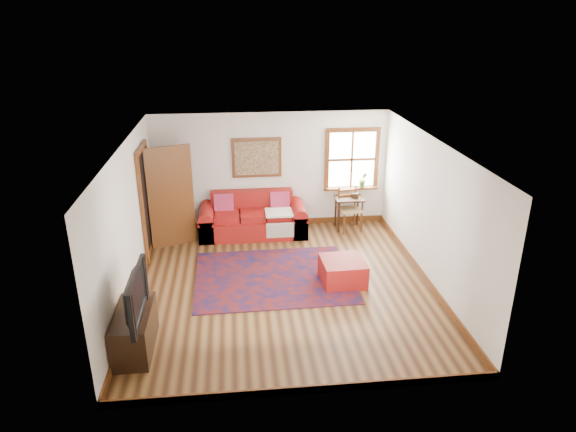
{
  "coord_description": "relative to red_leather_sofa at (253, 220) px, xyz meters",
  "views": [
    {
      "loc": [
        -0.77,
        -7.78,
        4.41
      ],
      "look_at": [
        0.14,
        0.6,
        1.05
      ],
      "focal_mm": 32.0,
      "sensor_mm": 36.0,
      "label": 1
    }
  ],
  "objects": [
    {
      "name": "ladder_back_chair",
      "position": [
        2.06,
        -0.01,
        0.22
      ],
      "size": [
        0.5,
        0.49,
        0.95
      ],
      "color": "tan",
      "rests_on": "ground"
    },
    {
      "name": "doorway",
      "position": [
        -1.78,
        -0.53,
        0.78
      ],
      "size": [
        0.89,
        1.08,
        2.14
      ],
      "color": "black",
      "rests_on": "ground"
    },
    {
      "name": "side_table",
      "position": [
        2.07,
        0.03,
        0.3
      ],
      "size": [
        0.59,
        0.45,
        0.71
      ],
      "color": "black",
      "rests_on": "ground"
    },
    {
      "name": "media_cabinet",
      "position": [
        -1.81,
        -3.89,
        0.01
      ],
      "size": [
        0.49,
        1.09,
        0.6
      ],
      "primitive_type": "cube",
      "color": "black",
      "rests_on": "ground"
    },
    {
      "name": "red_leather_sofa",
      "position": [
        0.0,
        0.0,
        0.0
      ],
      "size": [
        2.24,
        0.92,
        0.88
      ],
      "color": "maroon",
      "rests_on": "ground"
    },
    {
      "name": "red_ottoman",
      "position": [
        1.46,
        -2.31,
        -0.08
      ],
      "size": [
        0.76,
        0.76,
        0.42
      ],
      "primitive_type": "cube",
      "rotation": [
        0.0,
        0.0,
        0.04
      ],
      "color": "maroon",
      "rests_on": "ground"
    },
    {
      "name": "window",
      "position": [
        2.21,
        0.39,
        1.02
      ],
      "size": [
        1.18,
        0.2,
        1.38
      ],
      "color": "white",
      "rests_on": "ground"
    },
    {
      "name": "framed_artwork",
      "position": [
        0.13,
        0.4,
        1.26
      ],
      "size": [
        1.05,
        0.07,
        0.85
      ],
      "color": "brown",
      "rests_on": "ground"
    },
    {
      "name": "room_envelope",
      "position": [
        0.43,
        -2.3,
        1.36
      ],
      "size": [
        5.04,
        5.54,
        2.52
      ],
      "color": "silver",
      "rests_on": "ground"
    },
    {
      "name": "television",
      "position": [
        -1.79,
        -4.03,
        0.64
      ],
      "size": [
        0.15,
        1.16,
        0.67
      ],
      "primitive_type": "imported",
      "rotation": [
        0.0,
        0.0,
        1.57
      ],
      "color": "black",
      "rests_on": "media_cabinet"
    },
    {
      "name": "candle_hurricane",
      "position": [
        -1.76,
        -3.46,
        0.39
      ],
      "size": [
        0.12,
        0.12,
        0.18
      ],
      "color": "silver",
      "rests_on": "media_cabinet"
    },
    {
      "name": "ground",
      "position": [
        0.43,
        -2.31,
        -0.29
      ],
      "size": [
        5.5,
        5.5,
        0.0
      ],
      "primitive_type": "plane",
      "color": "#3C2210",
      "rests_on": "ground"
    },
    {
      "name": "persian_rug",
      "position": [
        0.27,
        -2.0,
        -0.28
      ],
      "size": [
        2.79,
        2.25,
        0.02
      ],
      "primitive_type": "cube",
      "rotation": [
        0.0,
        0.0,
        0.01
      ],
      "color": "#60130D",
      "rests_on": "ground"
    }
  ]
}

